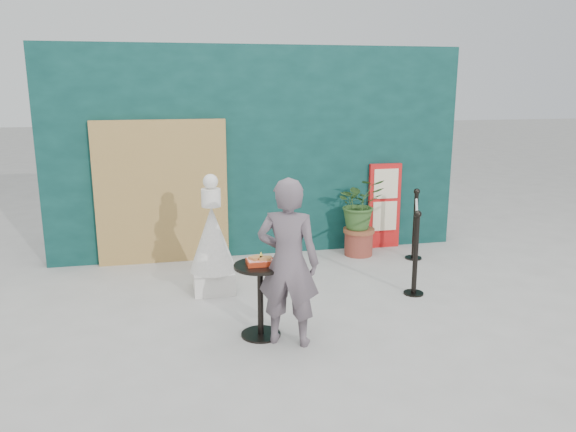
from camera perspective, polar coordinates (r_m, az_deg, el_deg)
name	(u,v)px	position (r m, az deg, el deg)	size (l,w,h in m)	color
ground	(315,343)	(5.65, 2.73, -12.73)	(60.00, 60.00, 0.00)	#ADAAA5
back_wall	(259,152)	(8.21, -2.99, 6.49)	(6.00, 0.30, 3.00)	#0A2D2B
bamboo_fence	(162,193)	(7.96, -12.68, 2.33)	(1.80, 0.08, 2.00)	tan
woman	(288,263)	(5.34, 0.01, -4.75)	(0.60, 0.39, 1.64)	#61535B
menu_board	(384,206)	(8.68, 9.76, 1.01)	(0.50, 0.07, 1.30)	red
statue	(212,244)	(6.81, -7.68, -2.88)	(0.56, 0.56, 1.45)	silver
cafe_table	(260,289)	(5.60, -2.83, -7.39)	(0.52, 0.52, 0.75)	black
food_basket	(260,261)	(5.51, -2.85, -4.57)	(0.26, 0.19, 0.11)	#B12E12
planter	(359,211)	(8.23, 7.28, 0.55)	(0.68, 0.59, 1.16)	maroon
stanchion_barrier	(415,239)	(7.53, 12.80, -2.27)	(0.84, 1.54, 1.03)	black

